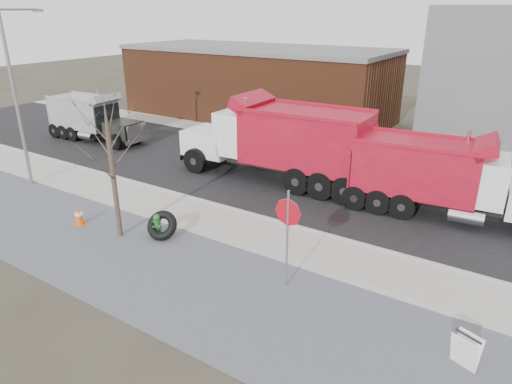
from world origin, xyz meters
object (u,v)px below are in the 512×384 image
Objects in this scene: stop_sign at (288,224)px; dump_truck_red_a at (443,175)px; truck_tire at (162,225)px; dump_truck_grey at (92,116)px; fire_hydrant at (157,226)px; sandwich_board at (465,351)px; dump_truck_red_b at (280,139)px.

stop_sign is 0.37× the size of dump_truck_red_a.
dump_truck_grey reaches higher than truck_tire.
dump_truck_grey is at bearing 174.71° from dump_truck_red_a.
dump_truck_grey is at bearing 161.37° from fire_hydrant.
sandwich_board is 13.21m from dump_truck_red_b.
dump_truck_red_a is (7.97, 7.54, 1.23)m from truck_tire.
fire_hydrant is at bearing -176.36° from truck_tire.
sandwich_board is (10.72, -0.92, 0.05)m from fire_hydrant.
stop_sign is 8.24m from dump_truck_red_a.
dump_truck_red_b is at bearing -2.80° from dump_truck_grey.
dump_truck_red_b is at bearing 95.97° from fire_hydrant.
dump_truck_red_a is at bearing -2.96° from dump_truck_grey.
dump_truck_red_b is at bearing 144.68° from stop_sign.
stop_sign reaches higher than fire_hydrant.
truck_tire is 11.03m from dump_truck_red_a.
dump_truck_red_a is (-2.52, 8.47, 1.27)m from sandwich_board.
stop_sign is at bearing -2.83° from truck_tire.
dump_truck_grey is at bearing 150.33° from truck_tire.
stop_sign is at bearing -166.47° from sandwich_board.
dump_truck_red_a is at bearing 127.49° from sandwich_board.
dump_truck_grey is at bearing -1.78° from dump_truck_red_b.
dump_truck_red_b reaches higher than dump_truck_red_a.
truck_tire is 0.14× the size of dump_truck_red_b.
fire_hydrant is at bearing -33.21° from dump_truck_grey.
dump_truck_red_b reaches higher than stop_sign.
truck_tire is 7.74m from dump_truck_red_b.
dump_truck_grey is at bearing -178.70° from sandwich_board.
truck_tire is at bearing 15.18° from fire_hydrant.
stop_sign is at bearing -113.96° from dump_truck_red_a.
sandwich_board is 0.09× the size of dump_truck_red_b.
fire_hydrant is 0.09× the size of dump_truck_red_b.
fire_hydrant is 0.66× the size of truck_tire.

